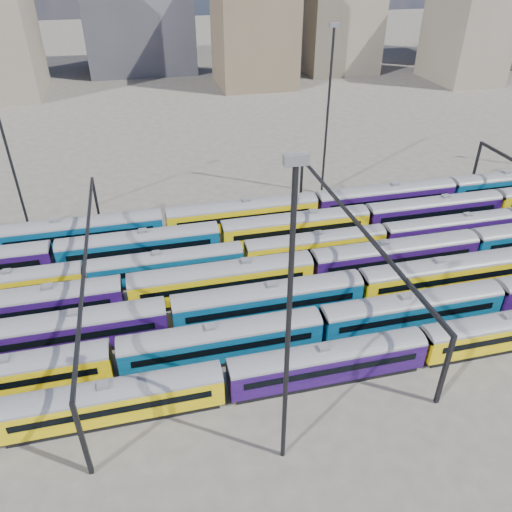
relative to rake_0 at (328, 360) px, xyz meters
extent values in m
plane|color=#47433C|center=(-1.30, 15.00, -2.48)|extent=(500.00, 500.00, 0.00)
cube|color=black|center=(-19.32, 0.00, -2.15)|extent=(17.79, 2.31, 0.66)
cube|color=#B59707|center=(-19.32, 0.00, -0.47)|extent=(18.72, 2.71, 2.71)
cylinder|color=#4C4C51|center=(-19.32, 0.00, 0.89)|extent=(18.72, 2.71, 2.71)
cube|color=black|center=(-19.32, -1.38, -0.14)|extent=(16.47, 0.06, 0.70)
cube|color=black|center=(-19.32, 1.38, -0.14)|extent=(16.47, 0.06, 0.70)
cube|color=slate|center=(-19.32, 0.00, 1.61)|extent=(0.94, 0.84, 0.33)
cube|color=black|center=(0.00, 0.00, -2.15)|extent=(17.79, 2.31, 0.66)
cube|color=#1A073A|center=(0.00, 0.00, -0.47)|extent=(18.72, 2.71, 2.71)
cylinder|color=#4C4C51|center=(0.00, 0.00, 0.89)|extent=(18.72, 2.71, 2.71)
cube|color=black|center=(0.00, -1.38, -0.14)|extent=(16.47, 0.06, 0.70)
cube|color=black|center=(0.00, 1.38, -0.14)|extent=(16.47, 0.06, 0.70)
cube|color=slate|center=(0.00, 0.00, 1.61)|extent=(0.94, 0.84, 0.33)
cube|color=black|center=(19.32, 0.00, -2.15)|extent=(17.79, 2.31, 0.66)
cube|color=#B59707|center=(19.32, 0.00, -0.47)|extent=(18.72, 2.71, 2.71)
cylinder|color=#4C4C51|center=(19.32, 0.00, 0.89)|extent=(18.72, 2.71, 2.71)
cube|color=black|center=(19.32, 1.38, -0.14)|extent=(16.47, 0.06, 0.70)
cube|color=black|center=(-29.36, 5.00, -2.14)|extent=(18.71, 2.43, 0.69)
cube|color=black|center=(-29.36, 6.45, -0.02)|extent=(17.33, 0.06, 0.74)
cube|color=black|center=(-9.06, 5.00, -2.14)|extent=(18.71, 2.43, 0.69)
cube|color=#053252|center=(-9.06, 5.00, -0.36)|extent=(19.70, 2.86, 2.86)
cylinder|color=#4C4C51|center=(-9.06, 5.00, 1.06)|extent=(19.70, 2.86, 2.86)
cube|color=black|center=(-9.06, 3.55, -0.02)|extent=(17.33, 0.06, 0.74)
cube|color=black|center=(-9.06, 6.45, -0.02)|extent=(17.33, 0.06, 0.74)
cube|color=slate|center=(-9.06, 5.00, 1.82)|extent=(0.98, 0.89, 0.34)
cube|color=black|center=(11.24, 5.00, -2.14)|extent=(18.71, 2.43, 0.69)
cube|color=#053252|center=(11.24, 5.00, -0.36)|extent=(19.70, 2.86, 2.86)
cylinder|color=#4C4C51|center=(11.24, 5.00, 1.06)|extent=(19.70, 2.86, 2.86)
cube|color=black|center=(11.24, 3.55, -0.02)|extent=(17.33, 0.06, 0.74)
cube|color=black|center=(11.24, 6.45, -0.02)|extent=(17.33, 0.06, 0.74)
cube|color=slate|center=(11.24, 5.00, 1.82)|extent=(0.98, 0.89, 0.34)
cube|color=black|center=(-24.29, 10.00, -2.12)|extent=(19.61, 2.54, 0.72)
cube|color=#1A073A|center=(-24.29, 10.00, -0.26)|extent=(20.64, 2.99, 2.99)
cylinder|color=#4C4C51|center=(-24.29, 10.00, 1.23)|extent=(20.64, 2.99, 2.99)
cube|color=black|center=(-24.29, 8.48, 0.10)|extent=(18.16, 0.06, 0.77)
cube|color=black|center=(-24.29, 11.52, 0.10)|extent=(18.16, 0.06, 0.77)
cube|color=slate|center=(-24.29, 10.00, 2.03)|extent=(1.03, 0.93, 0.36)
cube|color=black|center=(-3.05, 10.00, -2.12)|extent=(19.61, 2.54, 0.72)
cube|color=#053252|center=(-3.05, 10.00, -0.26)|extent=(20.64, 2.99, 2.99)
cylinder|color=#4C4C51|center=(-3.05, 10.00, 1.23)|extent=(20.64, 2.99, 2.99)
cube|color=black|center=(-3.05, 8.48, 0.10)|extent=(18.16, 0.06, 0.77)
cube|color=black|center=(-3.05, 11.52, 0.10)|extent=(18.16, 0.06, 0.77)
cube|color=slate|center=(-3.05, 10.00, 2.03)|extent=(1.03, 0.93, 0.36)
cube|color=black|center=(18.18, 10.00, -2.12)|extent=(19.61, 2.54, 0.72)
cube|color=#B59707|center=(18.18, 10.00, -0.26)|extent=(20.64, 2.99, 2.99)
cylinder|color=#4C4C51|center=(18.18, 10.00, 1.23)|extent=(20.64, 2.99, 2.99)
cube|color=black|center=(18.18, 8.48, 0.10)|extent=(18.16, 0.06, 0.77)
cube|color=black|center=(18.18, 11.52, 0.10)|extent=(18.16, 0.06, 0.77)
cube|color=slate|center=(18.18, 10.00, 2.03)|extent=(1.03, 0.93, 0.36)
cube|color=black|center=(-28.79, 15.00, -2.12)|extent=(19.90, 2.58, 0.73)
cube|color=#1A073A|center=(-28.79, 15.00, -0.23)|extent=(20.95, 3.04, 3.04)
cylinder|color=#4C4C51|center=(-28.79, 15.00, 1.29)|extent=(20.95, 3.04, 3.04)
cube|color=black|center=(-28.79, 13.46, 0.13)|extent=(18.44, 0.06, 0.79)
cube|color=black|center=(-28.79, 16.54, 0.13)|extent=(18.44, 0.06, 0.79)
cube|color=slate|center=(-28.79, 15.00, 2.10)|extent=(1.05, 0.94, 0.37)
cube|color=black|center=(-7.23, 15.00, -2.12)|extent=(19.90, 2.58, 0.73)
cube|color=#B59707|center=(-7.23, 15.00, -0.23)|extent=(20.95, 3.04, 3.04)
cylinder|color=#4C4C51|center=(-7.23, 15.00, 1.29)|extent=(20.95, 3.04, 3.04)
cube|color=black|center=(-7.23, 13.46, 0.13)|extent=(18.44, 0.06, 0.79)
cube|color=black|center=(-7.23, 16.54, 0.13)|extent=(18.44, 0.06, 0.79)
cube|color=slate|center=(-7.23, 15.00, 2.10)|extent=(1.05, 0.94, 0.37)
cube|color=black|center=(14.32, 15.00, -2.12)|extent=(19.90, 2.58, 0.73)
cube|color=#1A073A|center=(14.32, 15.00, -0.23)|extent=(20.95, 3.04, 3.04)
cylinder|color=#4C4C51|center=(14.32, 15.00, 1.29)|extent=(20.95, 3.04, 3.04)
cube|color=black|center=(14.32, 13.46, 0.13)|extent=(18.44, 0.06, 0.79)
cube|color=black|center=(14.32, 16.54, 0.13)|extent=(18.44, 0.06, 0.79)
cube|color=slate|center=(14.32, 15.00, 2.10)|extent=(1.05, 0.94, 0.37)
cube|color=black|center=(-31.89, 20.00, -2.16)|extent=(17.35, 2.25, 0.64)
cube|color=#B59707|center=(-31.89, 20.00, -0.52)|extent=(18.26, 2.65, 2.65)
cube|color=black|center=(-31.89, 21.34, -0.20)|extent=(16.07, 0.06, 0.68)
cube|color=black|center=(-13.03, 20.00, -2.16)|extent=(17.35, 2.25, 0.64)
cube|color=#053252|center=(-13.03, 20.00, -0.52)|extent=(18.26, 2.65, 2.65)
cylinder|color=#4C4C51|center=(-13.03, 20.00, 0.80)|extent=(18.26, 2.65, 2.65)
cube|color=black|center=(-13.03, 18.66, -0.20)|extent=(16.07, 0.06, 0.68)
cube|color=black|center=(-13.03, 21.34, -0.20)|extent=(16.07, 0.06, 0.68)
cube|color=slate|center=(-13.03, 20.00, 1.51)|extent=(0.91, 0.82, 0.32)
cube|color=black|center=(5.83, 20.00, -2.16)|extent=(17.35, 2.25, 0.64)
cube|color=#B59707|center=(5.83, 20.00, -0.52)|extent=(18.26, 2.65, 2.65)
cylinder|color=#4C4C51|center=(5.83, 20.00, 0.80)|extent=(18.26, 2.65, 2.65)
cube|color=black|center=(5.83, 18.66, -0.20)|extent=(16.07, 0.06, 0.68)
cube|color=black|center=(5.83, 21.34, -0.20)|extent=(16.07, 0.06, 0.68)
cube|color=slate|center=(5.83, 20.00, 1.51)|extent=(0.91, 0.82, 0.32)
cube|color=black|center=(24.70, 20.00, -2.16)|extent=(17.35, 2.25, 0.64)
cube|color=#1A073A|center=(24.70, 20.00, -0.52)|extent=(18.26, 2.65, 2.65)
cylinder|color=#4C4C51|center=(24.70, 20.00, 0.80)|extent=(18.26, 2.65, 2.65)
cube|color=black|center=(24.70, 18.66, -0.20)|extent=(16.07, 0.06, 0.68)
cube|color=black|center=(24.70, 21.34, -0.20)|extent=(16.07, 0.06, 0.68)
cube|color=slate|center=(24.70, 20.00, 1.51)|extent=(0.91, 0.82, 0.32)
cube|color=black|center=(-16.01, 25.00, -2.13)|extent=(19.12, 2.48, 0.70)
cube|color=#053252|center=(-16.01, 25.00, -0.32)|extent=(20.13, 2.92, 2.92)
cylinder|color=#4C4C51|center=(-16.01, 25.00, 1.14)|extent=(20.13, 2.92, 2.92)
cube|color=black|center=(-16.01, 23.52, 0.03)|extent=(17.71, 0.06, 0.75)
cube|color=black|center=(-16.01, 26.48, 0.03)|extent=(17.71, 0.06, 0.75)
cube|color=slate|center=(-16.01, 25.00, 1.92)|extent=(1.01, 0.91, 0.35)
cube|color=black|center=(4.72, 25.00, -2.13)|extent=(19.12, 2.48, 0.70)
cube|color=#B59707|center=(4.72, 25.00, -0.32)|extent=(20.13, 2.92, 2.92)
cylinder|color=#4C4C51|center=(4.72, 25.00, 1.14)|extent=(20.13, 2.92, 2.92)
cube|color=black|center=(4.72, 23.52, 0.03)|extent=(17.71, 0.06, 0.75)
cube|color=black|center=(4.72, 26.48, 0.03)|extent=(17.71, 0.06, 0.75)
cube|color=slate|center=(4.72, 25.00, 1.92)|extent=(1.01, 0.91, 0.35)
cube|color=black|center=(25.45, 25.00, -2.13)|extent=(19.12, 2.48, 0.70)
cube|color=#1A073A|center=(25.45, 25.00, -0.32)|extent=(20.13, 2.92, 2.92)
cylinder|color=#4C4C51|center=(25.45, 25.00, 1.14)|extent=(20.13, 2.92, 2.92)
cube|color=black|center=(25.45, 23.52, 0.03)|extent=(17.71, 0.06, 0.75)
cube|color=black|center=(25.45, 26.48, 0.03)|extent=(17.71, 0.06, 0.75)
cube|color=slate|center=(25.45, 25.00, 1.92)|extent=(1.01, 0.91, 0.35)
cube|color=black|center=(-23.44, 30.00, -2.11)|extent=(20.23, 2.62, 0.75)
cube|color=#053252|center=(-23.44, 30.00, -0.19)|extent=(21.30, 3.09, 3.09)
cylinder|color=#4C4C51|center=(-23.44, 30.00, 1.35)|extent=(21.30, 3.09, 3.09)
cube|color=black|center=(-23.44, 28.44, 0.18)|extent=(18.74, 0.06, 0.80)
cube|color=black|center=(-23.44, 31.56, 0.18)|extent=(18.74, 0.06, 0.80)
cube|color=slate|center=(-23.44, 30.00, 2.17)|extent=(1.06, 0.96, 0.37)
cube|color=black|center=(-1.55, 30.00, -2.11)|extent=(20.23, 2.62, 0.75)
cube|color=#B59707|center=(-1.55, 30.00, -0.19)|extent=(21.30, 3.09, 3.09)
cylinder|color=#4C4C51|center=(-1.55, 30.00, 1.35)|extent=(21.30, 3.09, 3.09)
cube|color=black|center=(-1.55, 28.44, 0.18)|extent=(18.74, 0.06, 0.80)
cube|color=black|center=(-1.55, 31.56, 0.18)|extent=(18.74, 0.06, 0.80)
cube|color=slate|center=(-1.55, 30.00, 2.17)|extent=(1.06, 0.96, 0.37)
cube|color=black|center=(20.35, 30.00, -2.11)|extent=(20.23, 2.62, 0.75)
cube|color=#1A073A|center=(20.35, 30.00, -0.19)|extent=(21.30, 3.09, 3.09)
cylinder|color=#4C4C51|center=(20.35, 30.00, 1.35)|extent=(21.30, 3.09, 3.09)
cube|color=black|center=(20.35, 28.44, 0.18)|extent=(18.74, 0.06, 0.80)
cube|color=black|center=(20.35, 31.56, 0.18)|extent=(18.74, 0.06, 0.80)
cube|color=slate|center=(20.35, 30.00, 2.17)|extent=(1.06, 0.96, 0.37)
cube|color=black|center=(42.25, 30.00, -2.11)|extent=(20.23, 2.62, 0.75)
cube|color=#053252|center=(42.25, 30.00, -0.19)|extent=(21.30, 3.09, 3.09)
cube|color=black|center=(42.25, 31.56, 0.18)|extent=(18.74, 0.06, 0.80)
cube|color=black|center=(-21.30, -5.00, 1.52)|extent=(0.35, 0.35, 8.00)
cube|color=black|center=(-21.30, 35.00, 1.52)|extent=(0.35, 0.35, 8.00)
cube|color=black|center=(-21.30, 15.00, 5.32)|extent=(0.30, 40.00, 0.45)
cube|color=black|center=(8.70, -5.00, 1.52)|extent=(0.35, 0.35, 8.00)
cube|color=black|center=(8.70, 35.00, 1.52)|extent=(0.35, 0.35, 8.00)
cube|color=black|center=(8.70, 15.00, 5.32)|extent=(0.30, 40.00, 0.45)
cube|color=black|center=(38.70, 35.00, 1.52)|extent=(0.35, 0.35, 8.00)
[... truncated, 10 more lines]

